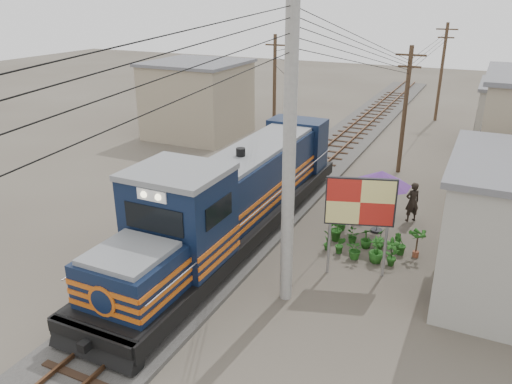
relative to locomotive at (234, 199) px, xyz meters
The scene contains 14 objects.
ground 3.07m from the locomotive, 90.00° to the right, with size 120.00×120.00×0.00m, color #473F35.
ballast 7.70m from the locomotive, 90.00° to the left, with size 3.60×70.00×0.16m, color #595651.
track 7.67m from the locomotive, 90.00° to the left, with size 1.15×70.00×0.12m.
locomotive is the anchor object (origin of this frame).
utility_pole_main 5.61m from the locomotive, 40.50° to the right, with size 0.40×0.40×10.00m.
wooden_pole_mid 12.50m from the locomotive, 68.65° to the left, with size 1.60×0.24×7.00m.
wooden_pole_far 26.05m from the locomotive, 79.34° to the left, with size 1.60×0.24×7.50m.
wooden_pole_left 16.40m from the locomotive, 107.87° to the left, with size 1.60×0.24×7.00m.
power_lines 8.33m from the locomotive, 91.35° to the left, with size 9.65×19.00×3.30m.
shophouse_left 16.83m from the locomotive, 126.51° to the left, with size 6.30×6.30×5.20m.
billboard 5.32m from the locomotive, ahead, with size 2.33×0.85×3.72m.
market_umbrella 6.12m from the locomotive, 32.58° to the left, with size 3.19×3.19×2.76m.
vendor 8.07m from the locomotive, 38.82° to the left, with size 0.67×0.44×1.83m, color black.
plant_nursery 5.28m from the locomotive, 14.88° to the left, with size 3.37×2.91×1.11m.
Camera 1 is at (8.75, -13.82, 9.48)m, focal length 35.00 mm.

